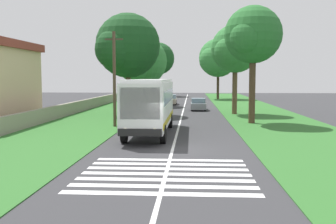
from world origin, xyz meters
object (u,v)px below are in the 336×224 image
Objects in this scene: trailing_car_0 at (198,105)px; utility_pole at (114,78)px; roadside_tree_left_0 at (126,47)px; roadside_tree_left_1 at (157,60)px; roadside_tree_left_2 at (142,63)px; roadside_tree_right_1 at (234,50)px; roadside_tree_right_0 at (252,37)px; trailing_car_1 at (170,100)px; roadside_tree_right_2 at (217,59)px; coach_bus at (151,103)px.

utility_pole is (-16.42, 6.80, 3.20)m from trailing_car_0.
roadside_tree_left_1 is (41.28, 0.42, 0.61)m from roadside_tree_left_0.
roadside_tree_left_2 is 0.99× the size of roadside_tree_right_1.
trailing_car_1 is at bearing 19.30° from roadside_tree_right_0.
utility_pole is (-10.61, -0.80, -3.15)m from roadside_tree_left_0.
coach_bus is at bearing 170.75° from roadside_tree_right_2.
roadside_tree_right_2 is at bearing -0.13° from roadside_tree_right_1.
trailing_car_1 is at bearing -6.43° from utility_pole.
roadside_tree_right_0 reaches higher than utility_pole.
utility_pole is at bearing 41.27° from coach_bus.
utility_pole is at bearing -178.65° from roadside_tree_left_1.
utility_pole is (-51.89, -1.22, -3.76)m from roadside_tree_left_1.
roadside_tree_right_1 reaches higher than trailing_car_0.
trailing_car_1 is 27.06m from roadside_tree_left_1.
coach_bus is 2.60× the size of trailing_car_0.
roadside_tree_left_1 is 42.21m from roadside_tree_right_1.
roadside_tree_right_0 is at bearing -74.13° from utility_pole.
roadside_tree_left_2 is 16.37m from roadside_tree_right_1.
roadside_tree_right_1 is 0.86× the size of roadside_tree_right_2.
roadside_tree_right_0 is at bearing -165.96° from roadside_tree_left_1.
roadside_tree_right_0 is 1.32× the size of utility_pole.
roadside_tree_right_1 is (-5.10, -3.60, 6.06)m from trailing_car_0.
roadside_tree_left_1 is (35.47, 8.02, 6.96)m from trailing_car_0.
trailing_car_1 is at bearing -52.68° from roadside_tree_left_2.
trailing_car_1 is 25.19m from roadside_tree_right_0.
roadside_tree_left_2 is (6.80, 7.61, 5.21)m from trailing_car_0.
roadside_tree_right_1 is at bearing 179.87° from roadside_tree_right_2.
roadside_tree_left_1 is at bearing 4.56° from coach_bus.
roadside_tree_left_1 reaches higher than roadside_tree_left_2.
roadside_tree_left_1 is 1.51× the size of utility_pole.
roadside_tree_left_2 is 1.26× the size of utility_pole.
roadside_tree_right_1 is 1.27× the size of utility_pole.
trailing_car_1 is 0.46× the size of roadside_tree_left_2.
roadside_tree_right_2 reaches higher than roadside_tree_left_0.
trailing_car_1 is 17.13m from roadside_tree_left_0.
roadside_tree_left_0 is 41.28m from roadside_tree_left_1.
roadside_tree_left_1 is at bearing 14.04° from roadside_tree_right_0.
trailing_car_0 is 11.46m from roadside_tree_left_2.
roadside_tree_left_0 reaches higher than trailing_car_0.
roadside_tree_left_0 is 11.10m from utility_pole.
roadside_tree_right_0 reaches higher than trailing_car_0.
roadside_tree_right_0 is at bearing -179.22° from roadside_tree_right_2.
roadside_tree_left_2 is at bearing 48.20° from trailing_car_0.
trailing_car_0 is 1.00× the size of trailing_car_1.
trailing_car_0 is 0.46× the size of roadside_tree_right_1.
roadside_tree_left_1 reaches higher than roadside_tree_right_1.
coach_bus is 1.21× the size of roadside_tree_left_2.
roadside_tree_right_2 is (17.67, -11.27, 1.35)m from roadside_tree_left_2.
roadside_tree_right_2 is (-11.00, -11.69, -0.40)m from roadside_tree_left_1.
roadside_tree_left_0 is 0.97× the size of roadside_tree_right_2.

